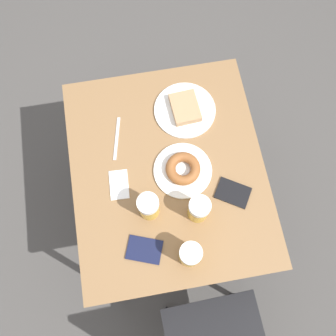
{
  "coord_description": "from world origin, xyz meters",
  "views": [
    {
      "loc": [
        0.08,
        0.45,
        2.1
      ],
      "look_at": [
        0.0,
        0.0,
        0.74
      ],
      "focal_mm": 40.0,
      "sensor_mm": 36.0,
      "label": 1
    }
  ],
  "objects_px": {
    "beer_mug_right": "(199,209)",
    "fork": "(117,138)",
    "passport_near_edge": "(233,193)",
    "beer_mug_center": "(190,255)",
    "plate_with_donut": "(183,169)",
    "plate_with_cake": "(185,109)",
    "napkin_folded": "(119,185)",
    "passport_far_edge": "(144,250)",
    "beer_mug_left": "(149,206)"
  },
  "relations": [
    {
      "from": "fork",
      "to": "passport_near_edge",
      "type": "height_order",
      "value": "passport_near_edge"
    },
    {
      "from": "plate_with_donut",
      "to": "passport_far_edge",
      "type": "bearing_deg",
      "value": 54.72
    },
    {
      "from": "beer_mug_center",
      "to": "passport_near_edge",
      "type": "height_order",
      "value": "beer_mug_center"
    },
    {
      "from": "beer_mug_right",
      "to": "fork",
      "type": "bearing_deg",
      "value": -53.67
    },
    {
      "from": "plate_with_donut",
      "to": "beer_mug_center",
      "type": "height_order",
      "value": "beer_mug_center"
    },
    {
      "from": "plate_with_donut",
      "to": "beer_mug_left",
      "type": "height_order",
      "value": "beer_mug_left"
    },
    {
      "from": "napkin_folded",
      "to": "fork",
      "type": "bearing_deg",
      "value": -94.87
    },
    {
      "from": "napkin_folded",
      "to": "passport_far_edge",
      "type": "xyz_separation_m",
      "value": [
        -0.06,
        0.26,
        0.0
      ]
    },
    {
      "from": "fork",
      "to": "passport_far_edge",
      "type": "distance_m",
      "value": 0.45
    },
    {
      "from": "beer_mug_right",
      "to": "passport_far_edge",
      "type": "bearing_deg",
      "value": 24.87
    },
    {
      "from": "passport_far_edge",
      "to": "beer_mug_left",
      "type": "bearing_deg",
      "value": -106.23
    },
    {
      "from": "beer_mug_right",
      "to": "napkin_folded",
      "type": "bearing_deg",
      "value": -30.05
    },
    {
      "from": "fork",
      "to": "passport_far_edge",
      "type": "xyz_separation_m",
      "value": [
        -0.04,
        0.45,
        0.0
      ]
    },
    {
      "from": "beer_mug_center",
      "to": "fork",
      "type": "height_order",
      "value": "beer_mug_center"
    },
    {
      "from": "beer_mug_left",
      "to": "passport_far_edge",
      "type": "relative_size",
      "value": 0.89
    },
    {
      "from": "plate_with_cake",
      "to": "beer_mug_center",
      "type": "bearing_deg",
      "value": 80.76
    },
    {
      "from": "beer_mug_right",
      "to": "passport_near_edge",
      "type": "xyz_separation_m",
      "value": [
        -0.15,
        -0.05,
        -0.06
      ]
    },
    {
      "from": "plate_with_donut",
      "to": "napkin_folded",
      "type": "xyz_separation_m",
      "value": [
        0.25,
        0.01,
        -0.02
      ]
    },
    {
      "from": "beer_mug_left",
      "to": "fork",
      "type": "relative_size",
      "value": 0.72
    },
    {
      "from": "plate_with_donut",
      "to": "plate_with_cake",
      "type": "bearing_deg",
      "value": -102.56
    },
    {
      "from": "fork",
      "to": "passport_far_edge",
      "type": "relative_size",
      "value": 1.23
    },
    {
      "from": "beer_mug_left",
      "to": "passport_near_edge",
      "type": "xyz_separation_m",
      "value": [
        -0.32,
        -0.01,
        -0.06
      ]
    },
    {
      "from": "beer_mug_right",
      "to": "fork",
      "type": "relative_size",
      "value": 0.72
    },
    {
      "from": "napkin_folded",
      "to": "passport_near_edge",
      "type": "xyz_separation_m",
      "value": [
        -0.42,
        0.11,
        0.0
      ]
    },
    {
      "from": "passport_far_edge",
      "to": "beer_mug_center",
      "type": "bearing_deg",
      "value": 161.99
    },
    {
      "from": "beer_mug_right",
      "to": "fork",
      "type": "xyz_separation_m",
      "value": [
        0.26,
        -0.35,
        -0.06
      ]
    },
    {
      "from": "napkin_folded",
      "to": "passport_far_edge",
      "type": "relative_size",
      "value": 0.8
    },
    {
      "from": "passport_near_edge",
      "to": "beer_mug_center",
      "type": "bearing_deg",
      "value": 44.17
    },
    {
      "from": "plate_with_cake",
      "to": "fork",
      "type": "relative_size",
      "value": 1.38
    },
    {
      "from": "plate_with_donut",
      "to": "napkin_folded",
      "type": "height_order",
      "value": "plate_with_donut"
    },
    {
      "from": "beer_mug_left",
      "to": "beer_mug_center",
      "type": "height_order",
      "value": "same"
    },
    {
      "from": "plate_with_cake",
      "to": "napkin_folded",
      "type": "height_order",
      "value": "plate_with_cake"
    },
    {
      "from": "plate_with_donut",
      "to": "passport_far_edge",
      "type": "distance_m",
      "value": 0.33
    },
    {
      "from": "fork",
      "to": "plate_with_donut",
      "type": "bearing_deg",
      "value": 142.63
    },
    {
      "from": "beer_mug_right",
      "to": "plate_with_donut",
      "type": "bearing_deg",
      "value": -82.14
    },
    {
      "from": "passport_far_edge",
      "to": "napkin_folded",
      "type": "bearing_deg",
      "value": -77.36
    },
    {
      "from": "passport_far_edge",
      "to": "beer_mug_right",
      "type": "bearing_deg",
      "value": -155.13
    },
    {
      "from": "plate_with_donut",
      "to": "fork",
      "type": "relative_size",
      "value": 1.24
    },
    {
      "from": "beer_mug_left",
      "to": "beer_mug_right",
      "type": "bearing_deg",
      "value": 166.92
    },
    {
      "from": "passport_near_edge",
      "to": "plate_with_donut",
      "type": "bearing_deg",
      "value": -34.93
    },
    {
      "from": "plate_with_donut",
      "to": "beer_mug_center",
      "type": "relative_size",
      "value": 1.72
    },
    {
      "from": "plate_with_cake",
      "to": "napkin_folded",
      "type": "xyz_separation_m",
      "value": [
        0.31,
        0.27,
        -0.01
      ]
    },
    {
      "from": "fork",
      "to": "beer_mug_center",
      "type": "bearing_deg",
      "value": 111.45
    },
    {
      "from": "plate_with_donut",
      "to": "beer_mug_right",
      "type": "xyz_separation_m",
      "value": [
        -0.02,
        0.17,
        0.05
      ]
    },
    {
      "from": "napkin_folded",
      "to": "passport_near_edge",
      "type": "distance_m",
      "value": 0.44
    },
    {
      "from": "plate_with_cake",
      "to": "beer_mug_center",
      "type": "height_order",
      "value": "beer_mug_center"
    },
    {
      "from": "passport_near_edge",
      "to": "fork",
      "type": "bearing_deg",
      "value": -36.35
    },
    {
      "from": "beer_mug_center",
      "to": "fork",
      "type": "bearing_deg",
      "value": -68.55
    },
    {
      "from": "plate_with_cake",
      "to": "napkin_folded",
      "type": "distance_m",
      "value": 0.41
    },
    {
      "from": "beer_mug_left",
      "to": "passport_near_edge",
      "type": "height_order",
      "value": "beer_mug_left"
    }
  ]
}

